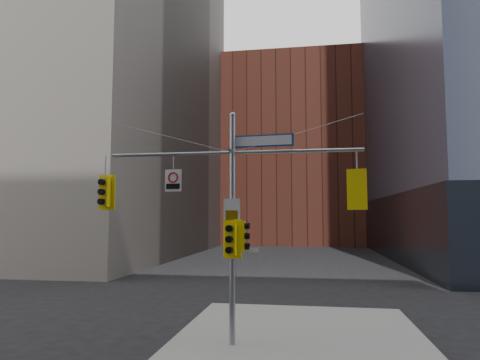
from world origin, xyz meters
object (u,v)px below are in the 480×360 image
(street_sign_blade, at_px, (262,141))
(regulatory_sign_arm, at_px, (173,180))
(traffic_light_east_arm, at_px, (357,190))
(traffic_light_pole_side, at_px, (243,236))
(traffic_light_pole_front, at_px, (231,239))
(signal_assembly, at_px, (232,203))
(traffic_light_west_arm, at_px, (105,192))

(street_sign_blade, bearing_deg, regulatory_sign_arm, -174.40)
(street_sign_blade, height_order, regulatory_sign_arm, street_sign_blade)
(traffic_light_east_arm, height_order, street_sign_blade, street_sign_blade)
(traffic_light_pole_side, xyz_separation_m, traffic_light_pole_front, (-0.32, -0.27, -0.08))
(signal_assembly, bearing_deg, regulatory_sign_arm, -179.40)
(traffic_light_pole_side, bearing_deg, street_sign_blade, -87.62)
(traffic_light_west_arm, distance_m, traffic_light_east_arm, 8.04)
(traffic_light_west_arm, bearing_deg, regulatory_sign_arm, 5.97)
(traffic_light_pole_front, distance_m, street_sign_blade, 3.18)
(traffic_light_west_arm, bearing_deg, traffic_light_pole_front, 3.02)
(signal_assembly, bearing_deg, traffic_light_pole_front, -89.85)
(traffic_light_west_arm, height_order, street_sign_blade, street_sign_blade)
(traffic_light_pole_front, bearing_deg, traffic_light_east_arm, 10.98)
(traffic_light_east_arm, distance_m, street_sign_blade, 3.24)
(traffic_light_pole_side, xyz_separation_m, regulatory_sign_arm, (-2.24, -0.03, 1.77))
(street_sign_blade, bearing_deg, traffic_light_pole_front, -158.60)
(traffic_light_east_arm, relative_size, regulatory_sign_arm, 1.71)
(traffic_light_east_arm, relative_size, traffic_light_pole_side, 1.30)
(traffic_light_east_arm, distance_m, traffic_light_pole_front, 4.06)
(signal_assembly, xyz_separation_m, traffic_light_pole_side, (0.32, 0.01, -1.01))
(traffic_light_east_arm, bearing_deg, signal_assembly, 10.73)
(regulatory_sign_arm, bearing_deg, traffic_light_east_arm, 7.98)
(signal_assembly, distance_m, traffic_light_pole_front, 1.12)
(signal_assembly, relative_size, traffic_light_west_arm, 6.80)
(signal_assembly, height_order, street_sign_blade, signal_assembly)
(traffic_light_west_arm, relative_size, traffic_light_pole_front, 0.99)
(traffic_light_east_arm, xyz_separation_m, street_sign_blade, (-2.85, 0.00, 1.55))
(traffic_light_east_arm, relative_size, traffic_light_pole_front, 1.01)
(traffic_light_pole_side, distance_m, street_sign_blade, 3.01)
(traffic_light_west_arm, bearing_deg, street_sign_blade, 6.68)
(traffic_light_pole_front, bearing_deg, street_sign_blade, 23.19)
(traffic_light_pole_side, bearing_deg, signal_assembly, 93.51)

